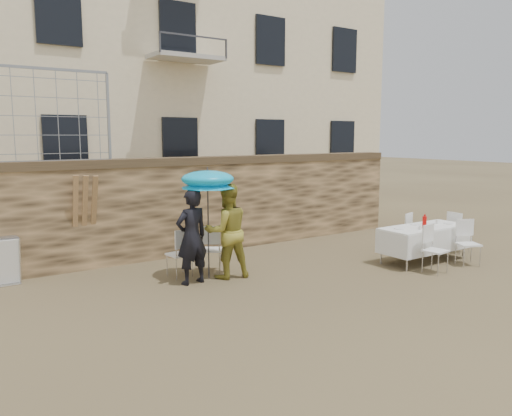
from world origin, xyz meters
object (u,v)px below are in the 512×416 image
man_suit (192,237)px  couple_chair_left (179,253)px  soda_bottle (424,222)px  table_chair_front_left (436,249)px  table_chair_back (401,233)px  couple_chair_right (211,248)px  banquet_table (424,228)px  table_chair_side (459,232)px  umbrella (208,182)px  woman_dress (227,231)px  chair_stack_right (6,259)px  table_chair_front_right (468,243)px

man_suit → couple_chair_left: bearing=-96.8°
soda_bottle → table_chair_front_left: soda_bottle is taller
table_chair_back → couple_chair_right: bearing=-31.3°
man_suit → couple_chair_left: (-0.00, 0.55, -0.41)m
man_suit → table_chair_back: bearing=167.7°
banquet_table → table_chair_side: table_chair_side is taller
man_suit → table_chair_side: bearing=162.5°
couple_chair_left → soda_bottle: 5.19m
couple_chair_right → umbrella: bearing=90.5°
woman_dress → chair_stack_right: woman_dress is taller
couple_chair_left → man_suit: bearing=82.8°
soda_bottle → table_chair_back: soda_bottle is taller
couple_chair_left → table_chair_front_left: (4.37, -2.59, 0.00)m
man_suit → table_chair_back: 5.21m
couple_chair_left → chair_stack_right: 3.19m
woman_dress → table_chair_front_right: (4.72, -2.04, -0.43)m
soda_bottle → man_suit: bearing=163.2°
umbrella → couple_chair_left: umbrella is taller
banquet_table → chair_stack_right: bearing=157.5°
couple_chair_left → table_chair_front_left: bearing=142.1°
table_chair_side → soda_bottle: bearing=100.9°
man_suit → banquet_table: 5.14m
umbrella → table_chair_front_left: 4.72m
chair_stack_right → table_chair_front_right: bearing=-25.6°
couple_chair_left → banquet_table: bearing=152.5°
woman_dress → soda_bottle: woman_dress is taller
couple_chair_left → table_chair_back: bearing=161.4°
woman_dress → table_chair_side: size_ratio=1.90×
chair_stack_right → couple_chair_right: bearing=-21.4°
couple_chair_left → table_chair_front_left: size_ratio=1.00×
umbrella → couple_chair_right: 1.48m
couple_chair_left → table_chair_back: same height
couple_chair_left → table_chair_back: size_ratio=1.00×
couple_chair_right → table_chair_front_left: same height
man_suit → table_chair_front_left: (4.37, -2.04, -0.41)m
umbrella → banquet_table: umbrella is taller
couple_chair_right → soda_bottle: bearing=-171.9°
umbrella → table_chair_front_left: umbrella is taller
woman_dress → couple_chair_left: 1.03m
man_suit → umbrella: umbrella is taller
banquet_table → table_chair_front_right: bearing=-56.3°
man_suit → chair_stack_right: man_suit is taller
woman_dress → table_chair_front_left: woman_dress is taller
table_chair_front_left → table_chair_back: size_ratio=1.00×
woman_dress → couple_chair_right: 0.70m
umbrella → couple_chair_left: 1.51m
man_suit → table_chair_back: (5.17, -0.49, -0.41)m
chair_stack_right → soda_bottle: bearing=-23.9°
man_suit → table_chair_front_left: bearing=148.1°
banquet_table → table_chair_front_left: 0.99m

